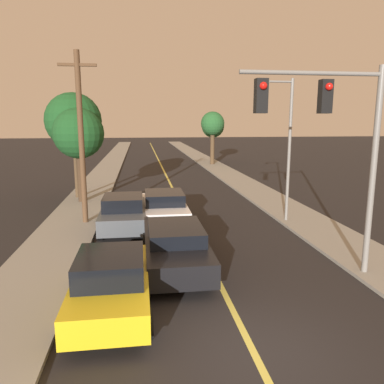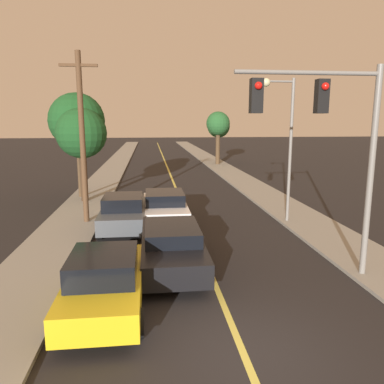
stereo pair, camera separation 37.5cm
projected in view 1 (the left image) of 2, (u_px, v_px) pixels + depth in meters
ground_plane at (255, 355)px, 7.48m from camera, size 200.00×200.00×0.00m
road_surface at (159, 162)px, 42.51m from camera, size 8.16×80.00×0.01m
sidewalk_left at (112, 162)px, 41.78m from camera, size 2.50×80.00×0.12m
sidewalk_right at (206, 161)px, 43.22m from camera, size 2.50×80.00×0.12m
car_near_lane_front at (175, 244)px, 11.84m from camera, size 2.00×5.11×1.42m
car_near_lane_second at (164, 207)px, 17.03m from camera, size 2.05×4.66×1.46m
car_outer_lane_front at (111, 282)px, 9.07m from camera, size 1.90×4.21×1.50m
car_outer_lane_second at (123, 212)px, 15.96m from camera, size 1.97×4.35×1.51m
traffic_signal_mast at (333, 129)px, 10.37m from camera, size 4.12×0.42×5.99m
streetlamp_right at (283, 130)px, 16.45m from camera, size 1.47×0.36×6.29m
utility_pole_left at (81, 136)px, 16.16m from camera, size 1.60×0.24×7.39m
tree_left_near at (79, 134)px, 20.52m from camera, size 2.78×2.78×5.21m
tree_left_far at (73, 121)px, 21.55m from camera, size 3.22×3.22×6.10m
tree_right_near at (213, 124)px, 38.76m from camera, size 2.44×2.44×5.44m
tree_right_far at (213, 127)px, 41.35m from camera, size 2.48×2.48×5.13m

